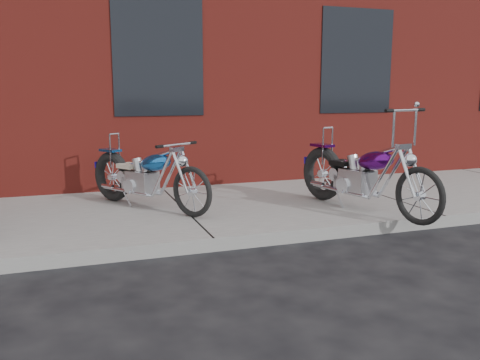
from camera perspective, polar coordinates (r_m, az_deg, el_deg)
name	(u,v)px	position (r m, az deg, el deg)	size (l,w,h in m)	color
ground	(214,252)	(5.44, -2.92, -8.07)	(120.00, 120.00, 0.00)	#2C2C2E
sidewalk	(183,213)	(6.82, -6.45, -3.74)	(22.00, 3.00, 0.15)	gray
chopper_purple	(363,178)	(6.75, 13.59, 0.26)	(0.77, 2.34, 1.33)	black
chopper_blue	(146,178)	(6.82, -10.47, 0.17)	(1.29, 1.89, 0.95)	black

